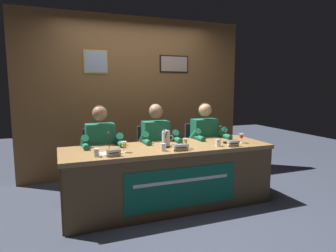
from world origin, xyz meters
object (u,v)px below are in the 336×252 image
object	(u,v)px
juice_glass_center	(185,141)
water_pitcher_central	(166,138)
microphone_center	(166,141)
water_cup_right	(218,143)
water_cup_left	(96,153)
chair_center	(153,159)
juice_glass_right	(241,136)
panelist_center	(158,142)
water_cup_center	(163,148)
panelist_left	(101,146)
nameplate_left	(114,153)
chair_right	(200,154)
microphone_right	(224,137)
microphone_left	(110,145)
juice_glass_left	(124,145)
conference_table	(171,168)
nameplate_center	(181,147)
nameplate_right	(233,143)
chair_left	(100,164)
document_stack_left	(111,153)
panelist_right	(207,139)

from	to	relation	value
juice_glass_center	water_pitcher_central	size ratio (longest dim) A/B	0.59
microphone_center	water_cup_right	size ratio (longest dim) A/B	2.54
water_cup_left	water_pitcher_central	distance (m)	0.91
chair_center	juice_glass_right	size ratio (longest dim) A/B	7.39
panelist_center	water_cup_center	world-z (taller)	panelist_center
panelist_left	water_cup_left	distance (m)	0.65
nameplate_left	chair_center	size ratio (longest dim) A/B	0.17
water_pitcher_central	water_cup_left	bearing A→B (deg)	-163.86
chair_right	water_cup_right	world-z (taller)	chair_right
microphone_right	water_pitcher_central	bearing A→B (deg)	174.58
microphone_left	juice_glass_left	bearing A→B (deg)	-30.30
conference_table	water_pitcher_central	xyz separation A→B (m)	(-0.02, 0.12, 0.34)
juice_glass_left	nameplate_center	xyz separation A→B (m)	(0.62, -0.15, -0.05)
juice_glass_center	chair_right	xyz separation A→B (m)	(0.62, 0.81, -0.39)
microphone_center	chair_right	xyz separation A→B (m)	(0.80, 0.64, -0.38)
conference_table	chair_center	world-z (taller)	chair_center
water_cup_left	microphone_right	distance (m)	1.66
microphone_left	nameplate_right	distance (m)	1.48
conference_table	panelist_center	distance (m)	0.54
panelist_center	microphone_center	bearing A→B (deg)	-95.72
chair_left	water_pitcher_central	xyz separation A→B (m)	(0.73, -0.58, 0.40)
water_cup_left	microphone_left	xyz separation A→B (m)	(0.18, 0.17, 0.04)
juice_glass_left	juice_glass_center	bearing A→B (deg)	-5.36
conference_table	juice_glass_left	distance (m)	0.67
nameplate_left	juice_glass_left	distance (m)	0.21
conference_table	panelist_center	xyz separation A→B (m)	(-0.00, 0.50, 0.22)
chair_center	microphone_center	size ratio (longest dim) A/B	4.24
nameplate_left	panelist_center	distance (m)	1.00
juice_glass_left	nameplate_right	world-z (taller)	juice_glass_left
water_cup_right	water_cup_left	bearing A→B (deg)	-179.61
microphone_left	nameplate_right	xyz separation A→B (m)	(1.46, -0.25, -0.03)
water_cup_left	conference_table	bearing A→B (deg)	8.47
panelist_left	panelist_center	bearing A→B (deg)	0.00
water_cup_left	microphone_right	bearing A→B (deg)	6.20
nameplate_left	water_pitcher_central	xyz separation A→B (m)	(0.71, 0.31, 0.05)
microphone_left	water_pitcher_central	xyz separation A→B (m)	(0.70, 0.08, 0.02)
juice_glass_center	microphone_center	bearing A→B (deg)	137.59
water_cup_center	chair_right	xyz separation A→B (m)	(0.90, 0.82, -0.34)
nameplate_left	document_stack_left	bearing A→B (deg)	92.21
water_cup_left	panelist_right	bearing A→B (deg)	20.89
nameplate_left	nameplate_center	world-z (taller)	same
water_pitcher_central	juice_glass_right	bearing A→B (deg)	-9.57
water_cup_left	document_stack_left	world-z (taller)	water_cup_left
chair_center	panelist_right	size ratio (longest dim) A/B	0.74
water_cup_center	panelist_center	bearing A→B (deg)	76.72
panelist_left	nameplate_left	bearing A→B (deg)	-87.73
juice_glass_center	chair_right	bearing A→B (deg)	52.59
water_pitcher_central	document_stack_left	bearing A→B (deg)	-166.23
chair_center	water_cup_right	size ratio (longest dim) A/B	10.77
water_cup_left	panelist_left	bearing A→B (deg)	77.21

